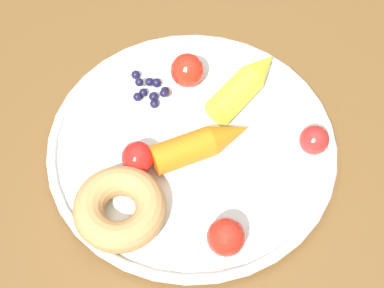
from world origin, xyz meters
TOP-DOWN VIEW (x-y plane):
  - dining_table at (0.00, 0.00)m, footprint 0.95×0.84m
  - plate at (-0.01, 0.04)m, footprint 0.34×0.34m
  - carrot_orange at (-0.01, 0.06)m, footprint 0.12×0.07m
  - carrot_yellow at (-0.11, 0.03)m, footprint 0.12×0.05m
  - donut at (0.11, 0.06)m, footprint 0.11×0.11m
  - blueberry_pile at (-0.02, -0.05)m, footprint 0.04×0.06m
  - tomato_near at (0.05, 0.16)m, footprint 0.04×0.04m
  - tomato_mid at (-0.11, 0.14)m, footprint 0.03×0.03m
  - tomato_far at (-0.07, -0.03)m, footprint 0.04×0.04m
  - tomato_extra at (0.05, 0.03)m, footprint 0.04×0.04m

SIDE VIEW (x-z plane):
  - dining_table at x=0.00m, z-range 0.26..0.96m
  - plate at x=-0.01m, z-range 0.70..0.72m
  - blueberry_pile at x=-0.02m, z-range 0.71..0.73m
  - donut at x=0.11m, z-range 0.72..0.75m
  - tomato_mid at x=-0.11m, z-range 0.72..0.75m
  - carrot_orange at x=-0.01m, z-range 0.72..0.75m
  - carrot_yellow at x=-0.11m, z-range 0.72..0.75m
  - tomato_extra at x=0.05m, z-range 0.72..0.75m
  - tomato_near at x=0.05m, z-range 0.72..0.76m
  - tomato_far at x=-0.07m, z-range 0.72..0.76m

